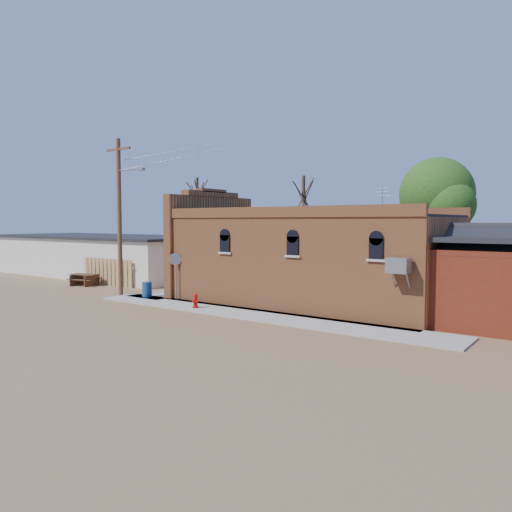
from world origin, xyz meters
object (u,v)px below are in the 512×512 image
Objects in this scene: picnic_table at (84,278)px; trash_barrel at (147,289)px; utility_pole at (120,213)px; brick_bar at (306,259)px; stop_sign at (176,263)px; fire_hydrant at (195,301)px.

trash_barrel is at bearing -24.30° from picnic_table.
utility_pole is at bearing -170.72° from trash_barrel.
picnic_table is (-15.59, -2.71, -1.83)m from brick_bar.
trash_barrel is 0.38× the size of picnic_table.
stop_sign is 9.79m from picnic_table.
picnic_table is (-7.64, 1.28, 0.02)m from trash_barrel.
brick_bar is at bearing 26.67° from trash_barrel.
trash_barrel is at bearing 179.28° from fire_hydrant.
utility_pole is at bearing -156.31° from brick_bar.
utility_pole reaches higher than brick_bar.
brick_bar is 15.93m from picnic_table.
fire_hydrant is (-3.32, -5.00, -1.91)m from brick_bar.
stop_sign is at bearing -20.59° from picnic_table.
picnic_table is at bearing -179.04° from fire_hydrant.
brick_bar is 10.96m from utility_pole.
brick_bar is at bearing 67.96° from fire_hydrant.
brick_bar is 23.00× the size of fire_hydrant.
fire_hydrant is at bearing -123.58° from brick_bar.
utility_pole is at bearing 166.31° from stop_sign.
stop_sign is (3.82, 0.60, -2.73)m from utility_pole.
fire_hydrant is (6.47, -0.71, -4.34)m from utility_pole.
fire_hydrant is 3.36m from stop_sign.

